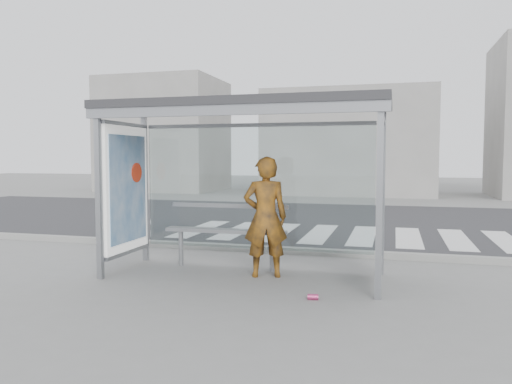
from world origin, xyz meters
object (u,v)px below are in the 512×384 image
bench (226,231)px  soda_can (313,297)px  person (265,217)px  bus_shelter (221,145)px

bench → soda_can: 2.27m
soda_can → bench: bearing=139.0°
person → soda_can: size_ratio=13.28×
bus_shelter → bench: bearing=100.1°
soda_can → person: bearing=130.7°
bus_shelter → soda_can: (1.58, -1.01, -1.95)m
bus_shelter → soda_can: size_ratio=31.18×
bench → soda_can: size_ratio=14.71×
person → bench: 0.92m
bench → bus_shelter: bearing=-79.9°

